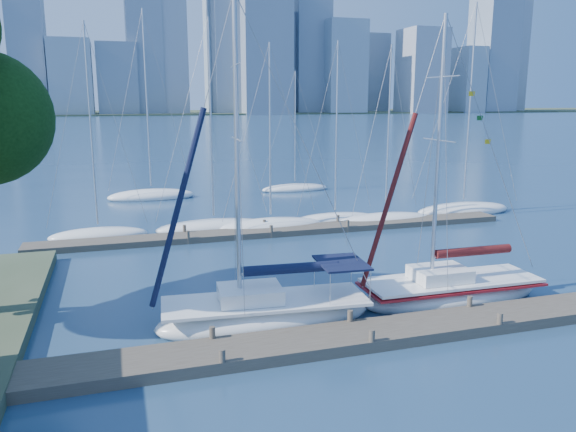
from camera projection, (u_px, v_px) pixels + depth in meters
name	position (u px, v px, depth m)	size (l,w,h in m)	color
ground	(360.00, 341.00, 19.47)	(700.00, 700.00, 0.00)	navy
near_dock	(360.00, 336.00, 19.43)	(26.00, 2.00, 0.40)	#453D32
far_dock	(283.00, 231.00, 34.98)	(30.00, 1.80, 0.36)	#453D32
far_shore	(127.00, 113.00, 318.73)	(800.00, 100.00, 1.50)	#38472D
sailboat_navy	(265.00, 300.00, 20.78)	(8.35, 3.31, 12.31)	white
sailboat_maroon	(451.00, 279.00, 23.24)	(8.03, 2.74, 11.94)	white
bg_boat_0	(99.00, 234.00, 33.76)	(5.86, 2.27, 12.86)	white
bg_boat_1	(214.00, 226.00, 35.90)	(7.58, 3.05, 13.37)	white
bg_boat_2	(271.00, 226.00, 36.08)	(7.27, 4.07, 11.95)	white
bg_boat_3	(335.00, 219.00, 38.25)	(6.37, 3.30, 12.22)	white
bg_boat_4	(385.00, 219.00, 38.15)	(6.97, 4.51, 11.99)	white
bg_boat_5	(463.00, 209.00, 41.17)	(7.86, 5.08, 15.11)	white
bg_boat_6	(152.00, 195.00, 47.13)	(7.58, 4.48, 15.63)	white
bg_boat_7	(295.00, 188.00, 51.33)	(6.50, 3.76, 10.96)	white
skyline	(162.00, 45.00, 289.26)	(502.78, 51.31, 111.93)	#8598AC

